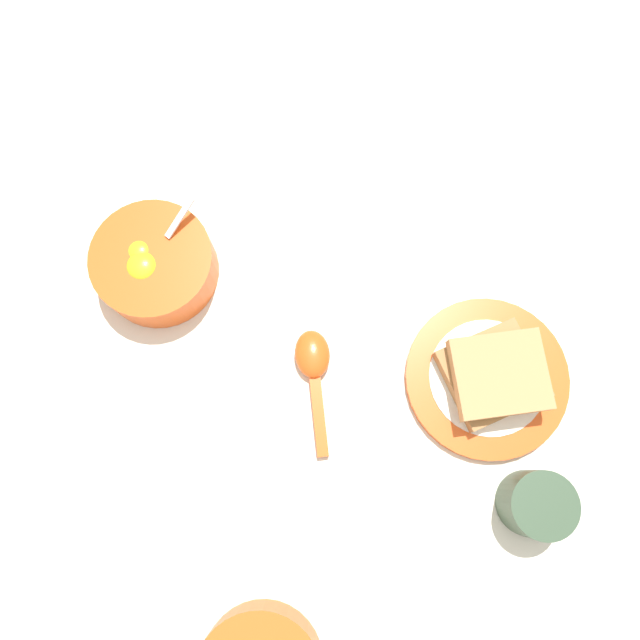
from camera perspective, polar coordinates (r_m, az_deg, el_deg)
name	(u,v)px	position (r m, az deg, el deg)	size (l,w,h in m)	color
ground_plane	(356,378)	(0.73, 3.31, -5.36)	(3.00, 3.00, 0.00)	silver
egg_bowl	(155,264)	(0.76, -14.86, 4.95)	(0.14, 0.14, 0.08)	#DB5119
toast_plate	(487,378)	(0.75, 15.00, -5.14)	(0.19, 0.19, 0.01)	#DB5119
toast_sandwich	(496,375)	(0.73, 15.77, -4.83)	(0.11, 0.12, 0.04)	#9E7042
soup_spoon	(314,366)	(0.72, -0.59, -4.22)	(0.15, 0.06, 0.03)	#DB5119
drinking_cup	(537,504)	(0.73, 19.20, -15.64)	(0.07, 0.07, 0.06)	#334733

